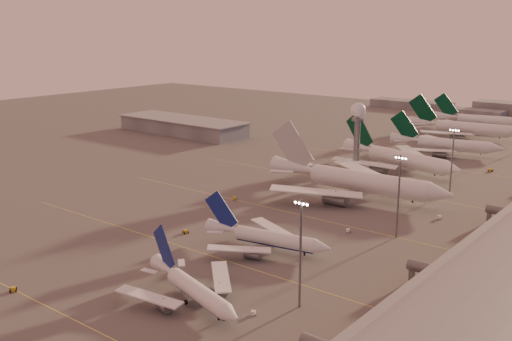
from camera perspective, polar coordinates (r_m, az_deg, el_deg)
The scene contains 24 objects.
ground at distance 173.78m, azimuth -11.96°, elevation -7.24°, with size 700.00×700.00×0.00m, color #555252.
taxiway_markings at distance 195.07m, azimuth 6.68°, elevation -4.68°, with size 180.00×185.25×0.02m.
hangar at distance 350.19m, azimuth -7.00°, elevation 4.27°, with size 82.00×27.00×8.50m.
radar_tower at distance 256.31m, azimuth 9.66°, elevation 4.48°, with size 6.40×6.40×31.10m.
mast_a at distance 131.81m, azimuth 4.25°, elevation -7.47°, with size 3.60×0.56×25.00m.
mast_b at distance 178.99m, azimuth 13.44°, elevation -2.07°, with size 3.60×0.56×25.00m.
mast_c at distance 230.37m, azimuth 18.18°, elevation 1.12°, with size 3.60×0.56×25.00m.
distant_horizon at distance 448.44m, azimuth 22.19°, elevation 5.37°, with size 165.00×37.50×9.00m.
narrowbody_near at distance 138.22m, azimuth -6.05°, elevation -11.34°, with size 36.15×28.44×14.49m.
narrowbody_mid at distance 167.57m, azimuth 0.98°, elevation -6.60°, with size 38.72×30.64×15.24m.
widebody_white at distance 221.40m, azimuth 9.55°, elevation -1.35°, with size 72.87×58.30×25.62m.
greentail_a at distance 265.24m, azimuth 13.49°, elevation 0.88°, with size 61.59×49.14×22.81m.
greentail_b at distance 305.57m, azimuth 17.63°, elevation 2.18°, with size 54.19×43.39×19.85m.
greentail_c at distance 353.12m, azimuth 19.22°, elevation 3.64°, with size 63.26×50.83×23.01m.
greentail_d at distance 390.59m, azimuth 20.61°, elevation 4.36°, with size 55.36×44.28×20.33m.
gsv_tug_near at distance 154.88m, azimuth -22.12°, elevation -10.45°, with size 3.77×4.22×1.03m.
gsv_catering_a at distance 132.65m, azimuth -0.18°, elevation -12.88°, with size 5.07×3.77×3.81m.
gsv_tug_mid at distance 182.65m, azimuth -6.72°, elevation -5.81°, with size 4.06×3.43×1.00m.
gsv_truck_b at distance 183.94m, azimuth 8.91°, elevation -5.53°, with size 6.02×4.07×2.29m.
gsv_truck_c at distance 215.15m, azimuth -1.93°, elevation -2.50°, with size 5.67×5.61×2.37m.
gsv_catering_b at distance 202.66m, azimuth 17.15°, elevation -3.86°, with size 5.62×3.15×4.38m.
gsv_tug_far at distance 243.56m, azimuth 8.61°, elevation -0.87°, with size 3.47×4.23×1.05m.
gsv_truck_d at distance 287.67m, azimuth 4.19°, elevation 1.61°, with size 3.00×5.54×2.12m.
gsv_tug_hangar at distance 275.19m, azimuth 21.44°, elevation 0.02°, with size 4.10×2.55×1.15m.
Camera 1 is at (126.65, -101.96, 61.34)m, focal length 42.00 mm.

